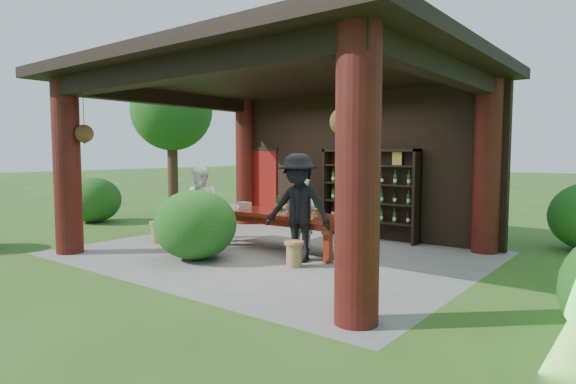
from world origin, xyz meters
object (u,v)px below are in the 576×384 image
Objects in this scene: stool_near_right at (294,253)px; guest_woman at (201,207)px; wine_shelf at (369,194)px; host at (304,211)px; napkin_basket at (244,205)px; tasting_table at (271,217)px; stool_far_left at (158,232)px; stool_near_left at (182,237)px; guest_man at (298,208)px.

guest_woman is at bearing 175.31° from stool_near_right.
wine_shelf is 1.70m from host.
stool_near_right is at bearing -25.43° from napkin_basket.
wine_shelf is at bearing 95.16° from stool_near_right.
stool_far_left is at bearing -155.61° from tasting_table.
stool_near_left is at bearing 36.75° from host.
stool_near_left is at bearing -7.10° from stool_far_left.
napkin_basket is (0.47, 0.77, -0.01)m from guest_woman.
stool_near_left reaches higher than stool_far_left.
stool_far_left is at bearing 177.08° from guest_man.
guest_woman is at bearing 14.32° from stool_far_left.
stool_far_left is 1.25m from guest_woman.
guest_woman is 0.90m from napkin_basket.
stool_near_right is at bearing 3.95° from stool_near_left.
guest_man reaches higher than stool_far_left.
stool_near_right is at bearing 1.07° from stool_far_left.
host is 1.26m from napkin_basket.
host is 1.43m from guest_man.
tasting_table is at bearing -0.35° from napkin_basket.
stool_near_right is 0.30× the size of host.
wine_shelf reaches higher than host.
stool_near_left is 0.94m from stool_far_left.
host reaches higher than napkin_basket.
stool_near_left is at bearing -125.69° from wine_shelf.
stool_far_left is 0.32× the size of host.
host reaches higher than stool_near_right.
host reaches higher than stool_far_left.
napkin_basket reaches higher than tasting_table.
stool_near_right is 1.68× the size of napkin_basket.
guest_man is at bearing -17.77° from napkin_basket.
napkin_basket is at bearing 154.57° from stool_near_right.
stool_near_left is 2.50m from host.
guest_woman is (-1.57, -1.37, 0.09)m from host.
guest_man is 7.35× the size of napkin_basket.
stool_far_left is at bearing -136.07° from wine_shelf.
napkin_basket is at bearing 151.80° from guest_man.
wine_shelf is 8.76× the size of napkin_basket.
stool_near_left is 1.07× the size of stool_near_right.
tasting_table is (-1.02, -2.15, -0.37)m from wine_shelf.
wine_shelf is 4.14m from stool_near_left.
wine_shelf is at bearing 50.54° from napkin_basket.
wine_shelf is at bearing 64.55° from tasting_table.
napkin_basket reaches higher than stool_far_left.
napkin_basket is at bearing 19.65° from host.
stool_near_left is (-2.37, -3.31, -0.76)m from wine_shelf.
guest_woman reaches higher than napkin_basket.
stool_far_left is at bearing 22.75° from host.
wine_shelf is at bearing 40.13° from guest_woman.
host is (-0.67, -1.54, -0.27)m from wine_shelf.
wine_shelf is 3.68m from guest_woman.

